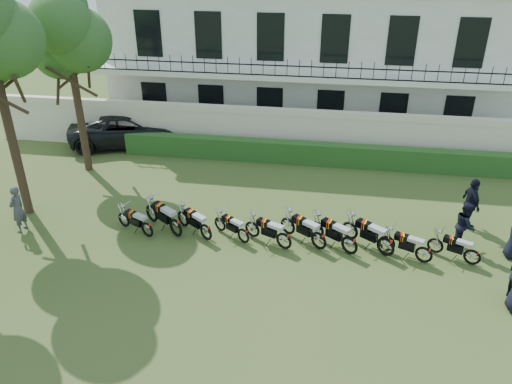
# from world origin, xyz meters

# --- Properties ---
(ground) EXTENTS (100.00, 100.00, 0.00)m
(ground) POSITION_xyz_m (0.00, 0.00, 0.00)
(ground) COLOR #3B5120
(ground) RESTS_ON ground
(perimeter_wall) EXTENTS (30.00, 0.35, 2.30)m
(perimeter_wall) POSITION_xyz_m (0.00, 8.00, 1.17)
(perimeter_wall) COLOR beige
(perimeter_wall) RESTS_ON ground
(hedge) EXTENTS (18.00, 0.60, 1.00)m
(hedge) POSITION_xyz_m (1.00, 7.20, 0.50)
(hedge) COLOR #264E1B
(hedge) RESTS_ON ground
(building) EXTENTS (20.40, 9.60, 7.40)m
(building) POSITION_xyz_m (0.00, 13.96, 3.71)
(building) COLOR white
(building) RESTS_ON ground
(tree_west_near) EXTENTS (3.40, 3.20, 7.90)m
(tree_west_near) POSITION_xyz_m (-8.96, 5.00, 5.89)
(tree_west_near) COLOR #473323
(tree_west_near) RESTS_ON ground
(motorcycle_0) EXTENTS (1.60, 0.87, 0.95)m
(motorcycle_0) POSITION_xyz_m (-4.41, 0.02, 0.44)
(motorcycle_0) COLOR black
(motorcycle_0) RESTS_ON ground
(motorcycle_1) EXTENTS (1.76, 1.30, 1.14)m
(motorcycle_1) POSITION_xyz_m (-3.44, 0.21, 0.53)
(motorcycle_1) COLOR black
(motorcycle_1) RESTS_ON ground
(motorcycle_2) EXTENTS (1.57, 1.18, 1.02)m
(motorcycle_2) POSITION_xyz_m (-2.35, 0.15, 0.47)
(motorcycle_2) COLOR black
(motorcycle_2) RESTS_ON ground
(motorcycle_3) EXTENTS (1.45, 0.99, 0.92)m
(motorcycle_3) POSITION_xyz_m (-1.05, 0.17, 0.42)
(motorcycle_3) COLOR black
(motorcycle_3) RESTS_ON ground
(motorcycle_4) EXTENTS (1.74, 0.94, 1.03)m
(motorcycle_4) POSITION_xyz_m (0.35, 0.01, 0.47)
(motorcycle_4) COLOR black
(motorcycle_4) RESTS_ON ground
(motorcycle_5) EXTENTS (1.68, 1.22, 1.08)m
(motorcycle_5) POSITION_xyz_m (1.49, 0.19, 0.50)
(motorcycle_5) COLOR black
(motorcycle_5) RESTS_ON ground
(motorcycle_6) EXTENTS (1.70, 1.25, 1.10)m
(motorcycle_6) POSITION_xyz_m (2.50, 0.06, 0.51)
(motorcycle_6) COLOR black
(motorcycle_6) RESTS_ON ground
(motorcycle_7) EXTENTS (1.73, 1.29, 1.13)m
(motorcycle_7) POSITION_xyz_m (3.66, 0.15, 0.52)
(motorcycle_7) COLOR black
(motorcycle_7) RESTS_ON ground
(motorcycle_8) EXTENTS (1.67, 0.86, 0.97)m
(motorcycle_8) POSITION_xyz_m (4.84, -0.05, 0.45)
(motorcycle_8) COLOR black
(motorcycle_8) RESTS_ON ground
(motorcycle_9) EXTENTS (1.58, 0.84, 0.93)m
(motorcycle_9) POSITION_xyz_m (6.34, 0.08, 0.43)
(motorcycle_9) COLOR black
(motorcycle_9) RESTS_ON ground
(suv) EXTENTS (6.23, 4.22, 1.59)m
(suv) POSITION_xyz_m (-8.30, 8.18, 0.79)
(suv) COLOR black
(suv) RESTS_ON ground
(inspector) EXTENTS (0.48, 0.67, 1.74)m
(inspector) POSITION_xyz_m (-8.98, -0.28, 0.87)
(inspector) COLOR #515055
(inspector) RESTS_ON ground
(officer_4) EXTENTS (0.72, 0.88, 1.65)m
(officer_4) POSITION_xyz_m (6.24, 1.14, 0.83)
(officer_4) COLOR black
(officer_4) RESTS_ON ground
(officer_5) EXTENTS (0.70, 1.18, 1.89)m
(officer_5) POSITION_xyz_m (6.70, 2.51, 0.94)
(officer_5) COLOR black
(officer_5) RESTS_ON ground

